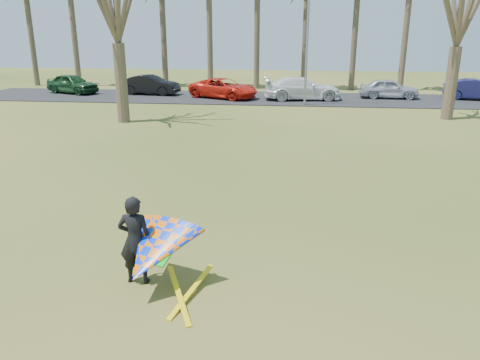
# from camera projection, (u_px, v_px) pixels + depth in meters

# --- Properties ---
(ground) EXTENTS (100.00, 100.00, 0.00)m
(ground) POSITION_uv_depth(u_px,v_px,m) (230.00, 252.00, 10.82)
(ground) COLOR #264B10
(ground) RESTS_ON ground
(parking_strip) EXTENTS (46.00, 7.00, 0.06)m
(parking_strip) POSITION_uv_depth(u_px,v_px,m) (277.00, 98.00, 34.43)
(parking_strip) COLOR black
(parking_strip) RESTS_ON ground
(streetlight) EXTENTS (2.28, 0.18, 8.00)m
(streetlight) POSITION_uv_depth(u_px,v_px,m) (310.00, 36.00, 29.99)
(streetlight) COLOR gray
(streetlight) RESTS_ON ground
(car_0) EXTENTS (4.73, 3.29, 1.49)m
(car_0) POSITION_uv_depth(u_px,v_px,m) (72.00, 84.00, 36.68)
(car_0) COLOR #183E1E
(car_0) RESTS_ON parking_strip
(car_1) EXTENTS (4.62, 2.07, 1.47)m
(car_1) POSITION_uv_depth(u_px,v_px,m) (150.00, 85.00, 36.02)
(car_1) COLOR black
(car_1) RESTS_ON parking_strip
(car_2) EXTENTS (5.64, 4.28, 1.42)m
(car_2) POSITION_uv_depth(u_px,v_px,m) (224.00, 88.00, 34.20)
(car_2) COLOR red
(car_2) RESTS_ON parking_strip
(car_3) EXTENTS (5.72, 2.93, 1.59)m
(car_3) POSITION_uv_depth(u_px,v_px,m) (302.00, 88.00, 33.36)
(car_3) COLOR white
(car_3) RESTS_ON parking_strip
(car_4) EXTENTS (4.24, 1.86, 1.42)m
(car_4) POSITION_uv_depth(u_px,v_px,m) (389.00, 88.00, 34.04)
(car_4) COLOR #A5A8B2
(car_4) RESTS_ON parking_strip
(car_5) EXTENTS (4.60, 2.40, 1.44)m
(car_5) POSITION_uv_depth(u_px,v_px,m) (476.00, 90.00, 33.33)
(car_5) COLOR #181848
(car_5) RESTS_ON parking_strip
(kite_flyer) EXTENTS (2.13, 2.39, 2.02)m
(kite_flyer) POSITION_uv_depth(u_px,v_px,m) (151.00, 249.00, 9.03)
(kite_flyer) COLOR black
(kite_flyer) RESTS_ON ground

